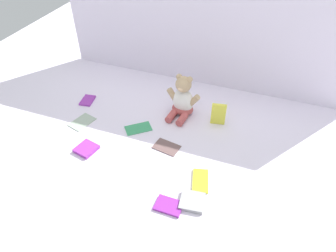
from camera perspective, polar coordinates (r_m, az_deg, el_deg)
name	(u,v)px	position (r m, az deg, el deg)	size (l,w,h in m)	color
ground_plane	(175,129)	(1.60, 1.30, -0.53)	(3.20, 3.20, 0.00)	silver
backdrop_drape	(204,32)	(1.83, 6.72, 16.77)	(1.72, 0.03, 0.65)	silver
teddy_bear	(183,100)	(1.66, 2.71, 4.79)	(0.19, 0.18, 0.23)	white
book_case_0	(200,181)	(1.37, 6.00, -10.01)	(0.07, 0.13, 0.01)	yellow
book_case_1	(192,201)	(1.29, 4.49, -13.70)	(0.10, 0.10, 0.02)	#969799
book_case_2	(87,100)	(1.85, -14.63, 4.59)	(0.07, 0.10, 0.01)	purple
book_case_3	(82,122)	(1.70, -15.59, 0.77)	(0.09, 0.13, 0.01)	#94A693
book_case_4	(167,147)	(1.50, -0.28, -3.84)	(0.08, 0.12, 0.01)	brown
book_case_5	(169,206)	(1.28, 0.15, -14.50)	(0.07, 0.11, 0.01)	purple
book_case_6	(138,128)	(1.61, -5.50, -0.38)	(0.08, 0.13, 0.01)	#328E59
book_case_7	(218,114)	(1.62, 9.28, 2.19)	(0.07, 0.02, 0.12)	yellow
book_case_8	(86,149)	(1.54, -14.82, -4.09)	(0.09, 0.09, 0.02)	purple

